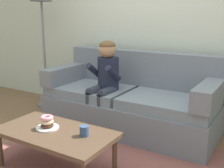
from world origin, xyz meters
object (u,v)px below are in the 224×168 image
couch (131,101)px  mug (84,131)px  donut (47,125)px  coffee_table (55,135)px  floor_lamp (42,6)px  person_child (105,77)px

couch → mug: 1.21m
mug → couch: bearing=98.0°
mug → donut: bearing=-173.1°
coffee_table → floor_lamp: bearing=136.5°
coffee_table → person_child: person_child is taller
couch → mug: (0.17, -1.20, 0.09)m
donut → mug: size_ratio=1.33×
couch → coffee_table: 1.26m
donut → mug: bearing=6.9°
coffee_table → floor_lamp: floor_lamp is taller
couch → person_child: bearing=-140.6°
floor_lamp → donut: bearing=-45.4°
donut → coffee_table: bearing=-2.9°
coffee_table → donut: 0.12m
couch → coffee_table: bearing=-95.4°
donut → floor_lamp: size_ratio=0.06×
person_child → couch: bearing=39.4°
floor_lamp → couch: bearing=-4.0°
coffee_table → mug: (0.29, 0.05, 0.08)m
person_child → coffee_table: bearing=-82.7°
coffee_table → mug: bearing=10.2°
donut → floor_lamp: bearing=134.6°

